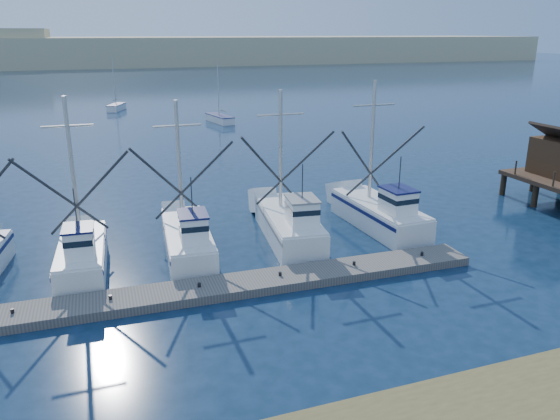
% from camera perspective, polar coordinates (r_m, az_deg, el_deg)
% --- Properties ---
extents(ground, '(500.00, 500.00, 0.00)m').
position_cam_1_polar(ground, '(23.27, 11.50, -12.80)').
color(ground, '#0B1F33').
rests_on(ground, ground).
extents(floating_dock, '(32.46, 2.95, 0.43)m').
position_cam_1_polar(floating_dock, '(25.99, -12.80, -8.87)').
color(floating_dock, '#5F5B55').
rests_on(floating_dock, ground).
extents(dune_ridge, '(360.00, 60.00, 10.00)m').
position_cam_1_polar(dune_ridge, '(227.22, -17.67, 15.57)').
color(dune_ridge, tan).
rests_on(dune_ridge, ground).
extents(trawler_fleet, '(31.42, 8.47, 9.04)m').
position_cam_1_polar(trawler_fleet, '(30.42, -11.84, -3.22)').
color(trawler_fleet, white).
rests_on(trawler_fleet, ground).
extents(sailboat_near, '(2.76, 6.29, 8.10)m').
position_cam_1_polar(sailboat_near, '(76.31, -6.31, 9.46)').
color(sailboat_near, white).
rests_on(sailboat_near, ground).
extents(sailboat_far, '(3.31, 5.06, 8.10)m').
position_cam_1_polar(sailboat_far, '(91.51, -16.72, 10.26)').
color(sailboat_far, white).
rests_on(sailboat_far, ground).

